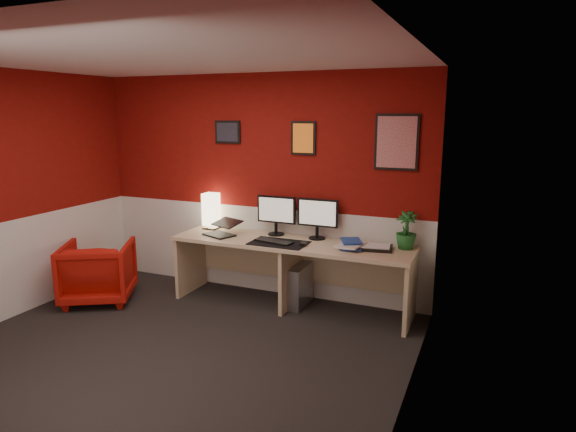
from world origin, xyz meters
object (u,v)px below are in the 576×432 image
at_px(potted_plant, 406,230).
at_px(armchair, 98,272).
at_px(monitor_left, 276,209).
at_px(laptop, 219,226).
at_px(zen_tray, 375,248).
at_px(pc_tower, 298,285).
at_px(shoji_lamp, 211,212).
at_px(desk, 291,274).
at_px(monitor_right, 317,213).

distance_m(potted_plant, armchair, 3.38).
bearing_deg(potted_plant, monitor_left, 179.28).
distance_m(laptop, zen_tray, 1.73).
bearing_deg(laptop, pc_tower, 31.23).
relative_size(shoji_lamp, pc_tower, 0.89).
bearing_deg(laptop, desk, 27.02).
height_order(pc_tower, armchair, armchair).
bearing_deg(shoji_lamp, laptop, -45.60).
relative_size(laptop, monitor_left, 0.57).
xyz_separation_m(potted_plant, armchair, (-3.22, -0.86, -0.58)).
xyz_separation_m(shoji_lamp, armchair, (-0.96, -0.86, -0.59)).
relative_size(shoji_lamp, monitor_right, 0.69).
relative_size(potted_plant, pc_tower, 0.84).
bearing_deg(monitor_left, monitor_right, 1.03).
relative_size(potted_plant, armchair, 0.51).
xyz_separation_m(monitor_right, zen_tray, (0.67, -0.17, -0.28)).
xyz_separation_m(laptop, pc_tower, (0.89, 0.14, -0.61)).
xyz_separation_m(desk, shoji_lamp, (-1.09, 0.19, 0.56)).
bearing_deg(monitor_right, laptop, -164.57).
bearing_deg(potted_plant, pc_tower, -173.73).
height_order(laptop, monitor_right, monitor_right).
relative_size(desk, zen_tray, 7.43).
xyz_separation_m(shoji_lamp, monitor_right, (1.31, 0.03, 0.09)).
distance_m(desk, zen_tray, 0.97).
bearing_deg(monitor_left, potted_plant, -0.72).
bearing_deg(desk, pc_tower, 53.66).
bearing_deg(desk, monitor_left, 141.65).
bearing_deg(zen_tray, monitor_right, 165.71).
xyz_separation_m(desk, zen_tray, (0.89, 0.05, 0.38)).
distance_m(desk, monitor_right, 0.72).
distance_m(monitor_left, potted_plant, 1.44).
bearing_deg(monitor_right, potted_plant, -1.62).
bearing_deg(shoji_lamp, pc_tower, -6.10).
bearing_deg(monitor_right, desk, -134.51).
height_order(potted_plant, armchair, potted_plant).
xyz_separation_m(laptop, monitor_right, (1.05, 0.29, 0.18)).
distance_m(laptop, armchair, 1.44).
bearing_deg(potted_plant, armchair, -165.10).
distance_m(pc_tower, armchair, 2.23).
distance_m(monitor_right, zen_tray, 0.74).
bearing_deg(armchair, monitor_right, 171.87).
bearing_deg(zen_tray, desk, -176.83).
bearing_deg(desk, potted_plant, 9.39).
bearing_deg(shoji_lamp, armchair, -138.25).
distance_m(desk, monitor_left, 0.74).
relative_size(shoji_lamp, laptop, 1.21).
bearing_deg(desk, laptop, -175.21).
height_order(monitor_left, monitor_right, same).
xyz_separation_m(monitor_left, monitor_right, (0.48, 0.01, 0.00)).
height_order(laptop, pc_tower, laptop).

